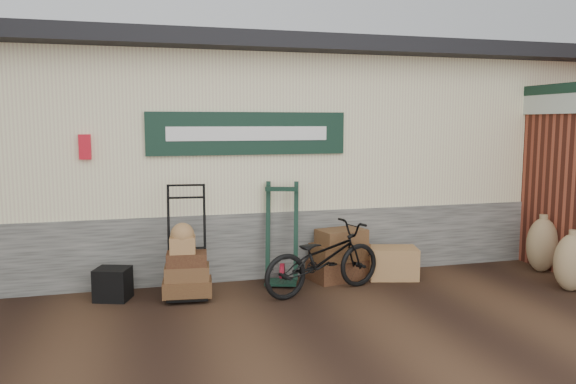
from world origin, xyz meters
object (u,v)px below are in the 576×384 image
Objects in this scene: suitcase_stack at (339,254)px; green_barrow at (282,233)px; wicker_hamper at (393,263)px; black_trunk at (113,284)px; porter_trolley at (187,240)px; bicycle at (323,255)px.

green_barrow is at bearing 178.24° from suitcase_stack.
wicker_hamper reaches higher than black_trunk.
porter_trolley is 1.00m from black_trunk.
porter_trolley reaches higher than suitcase_stack.
porter_trolley reaches higher than black_trunk.
suitcase_stack is at bearing 12.96° from porter_trolley.
porter_trolley is at bearing -149.28° from green_barrow.
porter_trolley is 1.78× the size of suitcase_stack.
wicker_hamper is at bearing 8.10° from porter_trolley.
bicycle is at bearing -128.01° from suitcase_stack.
wicker_hamper is 1.21m from bicycle.
porter_trolley is 0.84× the size of bicycle.
porter_trolley is at bearing -6.06° from black_trunk.
suitcase_stack is 0.47× the size of bicycle.
wicker_hamper is at bearing 12.36° from green_barrow.
green_barrow is 2.05× the size of wicker_hamper.
porter_trolley is 2.14× the size of wicker_hamper.
green_barrow is 3.44× the size of black_trunk.
green_barrow is (1.24, 0.26, -0.03)m from porter_trolley.
black_trunk is at bearing -156.46° from green_barrow.
black_trunk is (-2.11, -0.16, -0.47)m from green_barrow.
bicycle reaches higher than suitcase_stack.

